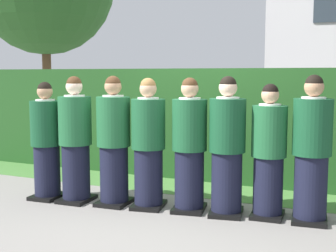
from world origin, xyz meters
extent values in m
plane|color=gray|center=(0.00, 0.00, 0.00)|extent=(60.00, 60.00, 0.00)
cylinder|color=black|center=(-1.71, -0.22, 0.37)|extent=(0.35, 0.35, 0.73)
cube|color=black|center=(-1.71, -0.22, 0.03)|extent=(0.39, 0.47, 0.05)
cylinder|color=#144728|center=(-1.71, -0.22, 1.03)|extent=(0.41, 0.41, 0.60)
cylinder|color=white|center=(-1.71, -0.22, 1.34)|extent=(0.26, 0.26, 0.03)
cube|color=navy|center=(-1.72, -0.03, 1.15)|extent=(0.04, 0.01, 0.27)
sphere|color=tan|center=(-1.71, -0.22, 1.46)|extent=(0.21, 0.21, 0.21)
sphere|color=black|center=(-1.71, -0.22, 1.49)|extent=(0.19, 0.19, 0.19)
cylinder|color=black|center=(-1.26, -0.19, 0.38)|extent=(0.37, 0.37, 0.77)
cube|color=black|center=(-1.26, -0.19, 0.03)|extent=(0.41, 0.50, 0.05)
cylinder|color=#1E5B33|center=(-1.26, -0.19, 1.08)|extent=(0.43, 0.43, 0.63)
cylinder|color=white|center=(-1.26, -0.19, 1.40)|extent=(0.27, 0.27, 0.03)
cube|color=navy|center=(-1.27, 0.02, 1.21)|extent=(0.04, 0.01, 0.28)
sphere|color=beige|center=(-1.26, -0.19, 1.53)|extent=(0.22, 0.22, 0.22)
sphere|color=#472D19|center=(-1.26, -0.19, 1.56)|extent=(0.20, 0.20, 0.20)
cylinder|color=black|center=(-0.72, -0.10, 0.38)|extent=(0.37, 0.37, 0.77)
cube|color=black|center=(-0.72, -0.10, 0.03)|extent=(0.42, 0.50, 0.05)
cylinder|color=#1E5B33|center=(-0.72, -0.10, 1.08)|extent=(0.43, 0.43, 0.63)
cylinder|color=white|center=(-0.72, -0.10, 1.41)|extent=(0.27, 0.27, 0.03)
cube|color=#236038|center=(-0.74, 0.11, 1.21)|extent=(0.04, 0.01, 0.28)
sphere|color=tan|center=(-0.72, -0.10, 1.53)|extent=(0.22, 0.22, 0.22)
sphere|color=#472D19|center=(-0.72, -0.10, 1.57)|extent=(0.20, 0.20, 0.20)
cylinder|color=black|center=(-0.25, -0.04, 0.38)|extent=(0.36, 0.36, 0.76)
cube|color=black|center=(-0.25, -0.04, 0.03)|extent=(0.46, 0.53, 0.05)
cylinder|color=#19512D|center=(-0.25, -0.04, 1.07)|extent=(0.43, 0.43, 0.62)
cylinder|color=white|center=(-0.25, -0.04, 1.39)|extent=(0.26, 0.26, 0.03)
cube|color=gold|center=(-0.29, 0.16, 1.19)|extent=(0.04, 0.02, 0.27)
sphere|color=tan|center=(-0.25, -0.04, 1.51)|extent=(0.21, 0.21, 0.21)
sphere|color=olive|center=(-0.25, -0.04, 1.54)|extent=(0.20, 0.20, 0.20)
cube|color=white|center=(-0.30, 0.23, 0.97)|extent=(0.15, 0.03, 0.20)
cylinder|color=black|center=(0.27, 0.04, 0.38)|extent=(0.36, 0.36, 0.76)
cube|color=black|center=(0.27, 0.04, 0.03)|extent=(0.46, 0.53, 0.05)
cylinder|color=#19512D|center=(0.27, 0.04, 1.07)|extent=(0.43, 0.43, 0.63)
cylinder|color=white|center=(0.27, 0.04, 1.39)|extent=(0.27, 0.27, 0.03)
cube|color=#236038|center=(0.23, 0.24, 1.20)|extent=(0.04, 0.02, 0.28)
sphere|color=tan|center=(0.27, 0.04, 1.51)|extent=(0.21, 0.21, 0.21)
sphere|color=#472D19|center=(0.27, 0.04, 1.55)|extent=(0.20, 0.20, 0.20)
cylinder|color=black|center=(0.74, 0.08, 0.38)|extent=(0.37, 0.37, 0.77)
cube|color=black|center=(0.74, 0.08, 0.03)|extent=(0.47, 0.54, 0.05)
cylinder|color=#144728|center=(0.74, 0.08, 1.08)|extent=(0.43, 0.43, 0.63)
cylinder|color=white|center=(0.74, 0.08, 1.41)|extent=(0.27, 0.27, 0.03)
cube|color=navy|center=(0.70, 0.28, 1.21)|extent=(0.04, 0.02, 0.28)
sphere|color=beige|center=(0.74, 0.08, 1.53)|extent=(0.22, 0.22, 0.22)
sphere|color=black|center=(0.74, 0.08, 1.57)|extent=(0.20, 0.20, 0.20)
cube|color=white|center=(0.69, 0.35, 0.99)|extent=(0.15, 0.04, 0.20)
cylinder|color=black|center=(1.21, 0.18, 0.36)|extent=(0.35, 0.35, 0.73)
cube|color=black|center=(1.21, 0.18, 0.03)|extent=(0.40, 0.48, 0.05)
cylinder|color=#1E5B33|center=(1.21, 0.18, 1.03)|extent=(0.41, 0.41, 0.60)
cylinder|color=white|center=(1.21, 0.18, 1.33)|extent=(0.25, 0.25, 0.03)
cube|color=#236038|center=(1.20, 0.38, 1.15)|extent=(0.04, 0.01, 0.26)
sphere|color=tan|center=(1.21, 0.18, 1.45)|extent=(0.21, 0.21, 0.21)
sphere|color=black|center=(1.21, 0.18, 1.48)|extent=(0.19, 0.19, 0.19)
cylinder|color=black|center=(1.69, 0.21, 0.39)|extent=(0.37, 0.37, 0.78)
cube|color=black|center=(1.69, 0.21, 0.03)|extent=(0.44, 0.52, 0.05)
cylinder|color=#144728|center=(1.69, 0.21, 1.10)|extent=(0.44, 0.44, 0.64)
cylinder|color=white|center=(1.69, 0.21, 1.42)|extent=(0.27, 0.27, 0.03)
cube|color=gold|center=(1.67, 0.42, 1.22)|extent=(0.04, 0.02, 0.28)
sphere|color=tan|center=(1.69, 0.21, 1.54)|extent=(0.22, 0.22, 0.22)
sphere|color=black|center=(1.69, 0.21, 1.58)|extent=(0.20, 0.20, 0.20)
cube|color=white|center=(1.66, 0.49, 1.00)|extent=(0.15, 0.02, 0.20)
cube|color=#214C1E|center=(0.00, 1.88, 0.89)|extent=(8.81, 0.70, 1.78)
cylinder|color=brown|center=(-5.84, 4.95, 1.16)|extent=(0.24, 0.24, 2.33)
cube|color=#477A38|center=(0.00, 1.08, 0.00)|extent=(8.81, 0.90, 0.01)
camera|label=1|loc=(2.29, -5.11, 1.69)|focal=48.70mm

